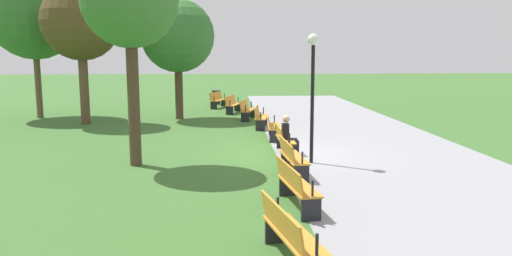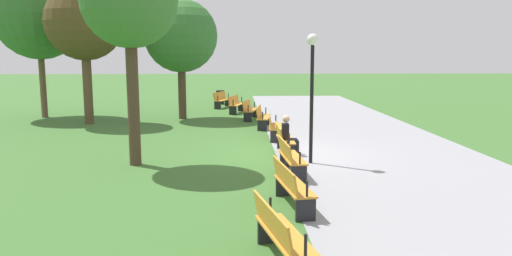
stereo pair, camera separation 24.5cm
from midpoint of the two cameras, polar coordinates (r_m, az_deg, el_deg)
The scene contains 18 objects.
ground_plane at distance 14.76m, azimuth 3.99°, elevation -3.05°, with size 120.00×120.00×0.00m, color #3D6B2D.
path_paving at distance 15.34m, azimuth 14.67°, elevation -2.86°, with size 40.78×6.32×0.01m, color #939399.
bench_0 at distance 27.33m, azimuth -3.83°, elevation 3.41°, with size 1.80×1.04×0.89m.
bench_1 at distance 24.83m, azimuth -2.12°, elevation 2.89°, with size 1.81×0.93×0.89m.
bench_2 at distance 22.32m, azimuth -0.47°, elevation 2.22°, with size 1.80×0.82×0.89m.
bench_3 at distance 19.78m, azimuth 1.09°, elevation 1.38°, with size 1.79×0.71×0.89m.
bench_4 at distance 17.22m, azimuth 2.52°, elevation 0.27°, with size 1.77×0.59×0.89m.
bench_5 at distance 14.66m, azimuth 3.74°, elevation -1.25°, with size 1.74×0.47×0.89m.
bench_6 at distance 12.10m, azimuth 4.63°, elevation -3.41°, with size 1.77×0.59×0.89m.
bench_7 at distance 9.55m, azimuth 4.91°, elevation -6.72°, with size 1.79×0.71×0.89m.
bench_8 at distance 7.06m, azimuth 3.89°, elevation -12.38°, with size 1.80×0.82×0.89m.
person_seated at distance 14.54m, azimuth 4.35°, elevation -0.68°, with size 0.32×0.52×1.20m.
tree_0 at distance 13.39m, azimuth -14.28°, elevation 14.35°, with size 2.56×2.56×5.72m.
tree_1 at distance 22.71m, azimuth -8.60°, elevation 10.72°, with size 3.37×3.37×5.54m.
tree_2 at distance 25.10m, azimuth -24.17°, elevation 12.06°, with size 4.09×4.09×6.84m.
tree_4 at distance 22.10m, azimuth -19.41°, elevation 11.72°, with size 3.29×3.29×6.03m.
lamp_post at distance 13.24m, azimuth 7.21°, elevation 6.55°, with size 0.32×0.32×3.57m.
trash_bin at distance 29.27m, azimuth -4.03°, elevation 3.66°, with size 0.51×0.51×0.84m, color black.
Camera 2 is at (14.36, -1.50, 3.02)m, focal length 33.70 mm.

